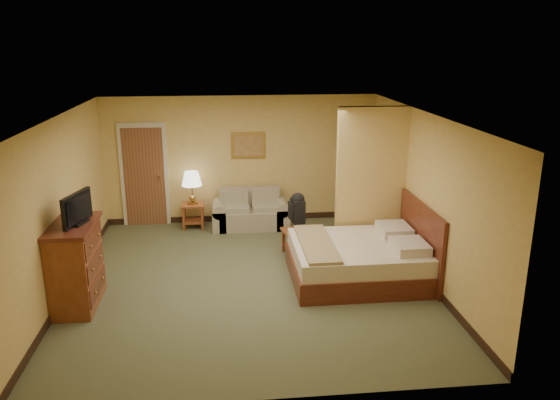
{
  "coord_description": "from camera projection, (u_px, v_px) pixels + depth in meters",
  "views": [
    {
      "loc": [
        -0.38,
        -7.92,
        3.67
      ],
      "look_at": [
        0.54,
        0.6,
        1.13
      ],
      "focal_mm": 35.0,
      "sensor_mm": 36.0,
      "label": 1
    }
  ],
  "objects": [
    {
      "name": "left_wall",
      "position": [
        61.0,
        207.0,
        7.98
      ],
      "size": [
        0.02,
        6.0,
        2.6
      ],
      "primitive_type": "cube",
      "color": "#DCB55D",
      "rests_on": "floor"
    },
    {
      "name": "ceiling",
      "position": [
        247.0,
        116.0,
        7.9
      ],
      "size": [
        6.0,
        6.0,
        0.0
      ],
      "primitive_type": "plane",
      "rotation": [
        3.14,
        0.0,
        0.0
      ],
      "color": "white",
      "rests_on": "back_wall"
    },
    {
      "name": "partition",
      "position": [
        371.0,
        183.0,
        9.37
      ],
      "size": [
        1.2,
        0.15,
        2.6
      ],
      "primitive_type": "cube",
      "color": "#DCB55D",
      "rests_on": "floor"
    },
    {
      "name": "right_wall",
      "position": [
        424.0,
        196.0,
        8.55
      ],
      "size": [
        0.02,
        6.0,
        2.6
      ],
      "primitive_type": "cube",
      "color": "#DCB55D",
      "rests_on": "floor"
    },
    {
      "name": "back_wall",
      "position": [
        241.0,
        160.0,
        11.13
      ],
      "size": [
        5.5,
        0.02,
        2.6
      ],
      "primitive_type": "cube",
      "color": "#DCB55D",
      "rests_on": "floor"
    },
    {
      "name": "floor",
      "position": [
        250.0,
        280.0,
        8.63
      ],
      "size": [
        6.0,
        6.0,
        0.0
      ],
      "primitive_type": "plane",
      "color": "#535738",
      "rests_on": "ground"
    },
    {
      "name": "wall_picture",
      "position": [
        248.0,
        145.0,
        11.03
      ],
      "size": [
        0.69,
        0.04,
        0.54
      ],
      "color": "#B78E3F",
      "rests_on": "back_wall"
    },
    {
      "name": "coffee_table",
      "position": [
        305.0,
        239.0,
        9.51
      ],
      "size": [
        0.81,
        0.81,
        0.45
      ],
      "rotation": [
        0.0,
        0.0,
        0.18
      ],
      "color": "brown",
      "rests_on": "floor"
    },
    {
      "name": "side_table",
      "position": [
        193.0,
        212.0,
        10.97
      ],
      "size": [
        0.46,
        0.46,
        0.5
      ],
      "color": "brown",
      "rests_on": "floor"
    },
    {
      "name": "door",
      "position": [
        144.0,
        175.0,
        10.97
      ],
      "size": [
        0.94,
        0.16,
        2.1
      ],
      "color": "beige",
      "rests_on": "floor"
    },
    {
      "name": "backpack",
      "position": [
        298.0,
        207.0,
        9.48
      ],
      "size": [
        0.24,
        0.33,
        0.53
      ],
      "rotation": [
        0.0,
        0.0,
        0.14
      ],
      "color": "black",
      "rests_on": "bed"
    },
    {
      "name": "tv",
      "position": [
        77.0,
        209.0,
        7.45
      ],
      "size": [
        0.26,
        0.71,
        0.44
      ],
      "rotation": [
        0.0,
        0.0,
        -0.27
      ],
      "color": "black",
      "rests_on": "dresser"
    },
    {
      "name": "table_lamp",
      "position": [
        192.0,
        180.0,
        10.78
      ],
      "size": [
        0.4,
        0.4,
        0.66
      ],
      "color": "#A6833D",
      "rests_on": "side_table"
    },
    {
      "name": "loveseat",
      "position": [
        251.0,
        215.0,
        11.03
      ],
      "size": [
        1.53,
        0.71,
        0.78
      ],
      "color": "tan",
      "rests_on": "floor"
    },
    {
      "name": "bed",
      "position": [
        364.0,
        259.0,
        8.63
      ],
      "size": [
        2.19,
        1.86,
        1.2
      ],
      "color": "#521E13",
      "rests_on": "floor"
    },
    {
      "name": "baseboard",
      "position": [
        242.0,
        218.0,
        11.47
      ],
      "size": [
        5.5,
        0.02,
        0.12
      ],
      "primitive_type": "cube",
      "color": "black",
      "rests_on": "floor"
    },
    {
      "name": "dresser",
      "position": [
        76.0,
        265.0,
        7.67
      ],
      "size": [
        0.6,
        1.15,
        1.23
      ],
      "color": "brown",
      "rests_on": "floor"
    }
  ]
}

